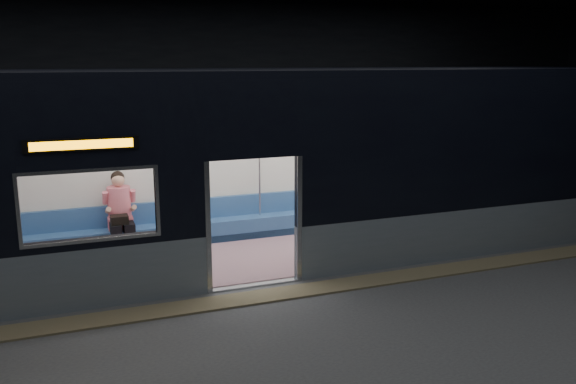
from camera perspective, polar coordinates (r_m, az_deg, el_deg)
station_floor at (r=8.88m, az=-0.97°, el=-11.07°), size 24.00×14.00×0.01m
station_envelope at (r=8.15m, az=-1.07°, el=13.34°), size 24.00×14.00×5.00m
tactile_strip at (r=9.35m, az=-2.15°, el=-9.70°), size 22.80×0.50×0.03m
metro_car at (r=10.70m, az=-5.71°, el=3.27°), size 18.00×3.04×3.35m
passenger at (r=11.56m, az=-15.45°, el=-1.49°), size 0.47×0.79×1.49m
handbag at (r=11.34m, az=-15.50°, el=-2.50°), size 0.35×0.31×0.15m
transit_map at (r=14.05m, az=12.91°, el=3.57°), size 0.94×0.03×0.61m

